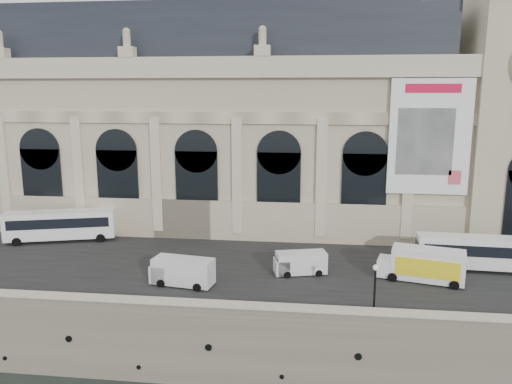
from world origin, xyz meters
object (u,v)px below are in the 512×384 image
bus_left (60,224)px  lamp_right (375,292)px  van_b (180,271)px  van_c (298,263)px  bus_right (478,252)px  box_truck (423,265)px

bus_left → lamp_right: lamp_right is taller
van_b → bus_left: bearing=146.6°
bus_left → van_c: bearing=-15.1°
bus_right → box_truck: size_ratio=1.45×
van_c → lamp_right: size_ratio=1.20×
bus_left → bus_right: (47.45, -4.59, -0.13)m
box_truck → lamp_right: bearing=-122.0°
van_b → lamp_right: (17.46, -5.10, 0.93)m
box_truck → bus_right: bearing=30.5°
bus_right → van_c: bearing=-169.7°
bus_left → bus_right: bearing=-5.5°
bus_left → van_c: bus_left is taller
bus_right → lamp_right: (-11.74, -12.54, 0.28)m
bus_right → bus_left: bearing=174.5°
van_c → box_truck: (12.03, -0.33, 0.45)m
bus_right → van_c: bus_right is taller
bus_right → van_c: (-18.20, -3.30, -0.82)m
van_b → lamp_right: bearing=-16.3°
van_c → lamp_right: bearing=-55.0°
van_c → bus_right: bearing=10.3°
lamp_right → box_truck: bearing=58.0°
box_truck → lamp_right: (-5.57, -8.90, 0.65)m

